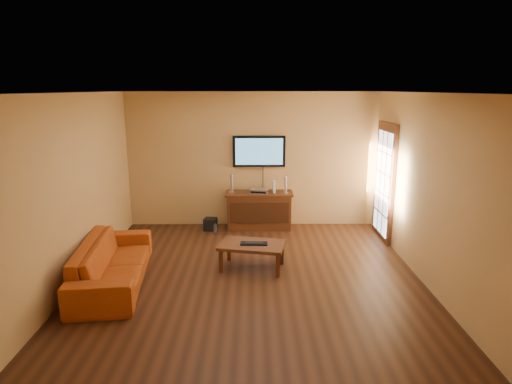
{
  "coord_description": "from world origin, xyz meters",
  "views": [
    {
      "loc": [
        0.03,
        -6.02,
        2.75
      ],
      "look_at": [
        0.07,
        0.8,
        1.1
      ],
      "focal_mm": 30.0,
      "sensor_mm": 36.0,
      "label": 1
    }
  ],
  "objects_px": {
    "coffee_table": "(252,247)",
    "keyboard": "(254,243)",
    "sofa": "(112,255)",
    "subwoofer": "(210,224)",
    "speaker_right": "(285,185)",
    "av_receiver": "(260,191)",
    "media_console": "(259,210)",
    "television": "(259,151)",
    "speaker_left": "(232,184)",
    "bottle": "(215,229)",
    "game_console": "(274,187)"
  },
  "relations": [
    {
      "from": "speaker_right",
      "to": "game_console",
      "type": "xyz_separation_m",
      "value": [
        -0.22,
        0.04,
        -0.03
      ]
    },
    {
      "from": "coffee_table",
      "to": "speaker_left",
      "type": "height_order",
      "value": "speaker_left"
    },
    {
      "from": "sofa",
      "to": "av_receiver",
      "type": "xyz_separation_m",
      "value": [
        2.15,
        2.46,
        0.36
      ]
    },
    {
      "from": "media_console",
      "to": "coffee_table",
      "type": "xyz_separation_m",
      "value": [
        -0.14,
        -1.99,
        -0.02
      ]
    },
    {
      "from": "television",
      "to": "speaker_left",
      "type": "bearing_deg",
      "value": -161.32
    },
    {
      "from": "media_console",
      "to": "game_console",
      "type": "bearing_deg",
      "value": 1.88
    },
    {
      "from": "media_console",
      "to": "bottle",
      "type": "bearing_deg",
      "value": -155.65
    },
    {
      "from": "sofa",
      "to": "bottle",
      "type": "xyz_separation_m",
      "value": [
        1.29,
        2.12,
        -0.32
      ]
    },
    {
      "from": "media_console",
      "to": "sofa",
      "type": "relative_size",
      "value": 0.61
    },
    {
      "from": "media_console",
      "to": "speaker_left",
      "type": "height_order",
      "value": "speaker_left"
    },
    {
      "from": "bottle",
      "to": "sofa",
      "type": "bearing_deg",
      "value": -121.26
    },
    {
      "from": "coffee_table",
      "to": "sofa",
      "type": "height_order",
      "value": "sofa"
    },
    {
      "from": "speaker_right",
      "to": "av_receiver",
      "type": "bearing_deg",
      "value": -178.61
    },
    {
      "from": "sofa",
      "to": "speaker_right",
      "type": "distance_m",
      "value": 3.66
    },
    {
      "from": "speaker_right",
      "to": "keyboard",
      "type": "height_order",
      "value": "speaker_right"
    },
    {
      "from": "media_console",
      "to": "television",
      "type": "relative_size",
      "value": 1.27
    },
    {
      "from": "speaker_right",
      "to": "subwoofer",
      "type": "height_order",
      "value": "speaker_right"
    },
    {
      "from": "av_receiver",
      "to": "subwoofer",
      "type": "bearing_deg",
      "value": -163.31
    },
    {
      "from": "speaker_right",
      "to": "game_console",
      "type": "distance_m",
      "value": 0.23
    },
    {
      "from": "game_console",
      "to": "keyboard",
      "type": "xyz_separation_m",
      "value": [
        -0.4,
        -2.02,
        -0.44
      ]
    },
    {
      "from": "bottle",
      "to": "keyboard",
      "type": "height_order",
      "value": "keyboard"
    },
    {
      "from": "sofa",
      "to": "speaker_right",
      "type": "height_order",
      "value": "speaker_right"
    },
    {
      "from": "television",
      "to": "keyboard",
      "type": "xyz_separation_m",
      "value": [
        -0.11,
        -2.22,
        -1.12
      ]
    },
    {
      "from": "sofa",
      "to": "coffee_table",
      "type": "bearing_deg",
      "value": -82.3
    },
    {
      "from": "speaker_right",
      "to": "subwoofer",
      "type": "xyz_separation_m",
      "value": [
        -1.49,
        -0.08,
        -0.77
      ]
    },
    {
      "from": "coffee_table",
      "to": "av_receiver",
      "type": "height_order",
      "value": "av_receiver"
    },
    {
      "from": "sofa",
      "to": "av_receiver",
      "type": "height_order",
      "value": "sofa"
    },
    {
      "from": "coffee_table",
      "to": "speaker_right",
      "type": "bearing_deg",
      "value": 71.42
    },
    {
      "from": "coffee_table",
      "to": "sofa",
      "type": "distance_m",
      "value": 2.07
    },
    {
      "from": "speaker_left",
      "to": "speaker_right",
      "type": "relative_size",
      "value": 1.1
    },
    {
      "from": "television",
      "to": "bottle",
      "type": "relative_size",
      "value": 4.82
    },
    {
      "from": "sofa",
      "to": "speaker_right",
      "type": "bearing_deg",
      "value": -53.88
    },
    {
      "from": "speaker_right",
      "to": "av_receiver",
      "type": "relative_size",
      "value": 0.93
    },
    {
      "from": "speaker_left",
      "to": "subwoofer",
      "type": "bearing_deg",
      "value": -161.74
    },
    {
      "from": "television",
      "to": "bottle",
      "type": "bearing_deg",
      "value": -144.93
    },
    {
      "from": "sofa",
      "to": "speaker_right",
      "type": "relative_size",
      "value": 6.69
    },
    {
      "from": "speaker_right",
      "to": "coffee_table",
      "type": "bearing_deg",
      "value": -108.58
    },
    {
      "from": "coffee_table",
      "to": "bottle",
      "type": "xyz_separation_m",
      "value": [
        -0.72,
        1.6,
        -0.25
      ]
    },
    {
      "from": "subwoofer",
      "to": "keyboard",
      "type": "distance_m",
      "value": 2.1
    },
    {
      "from": "keyboard",
      "to": "speaker_left",
      "type": "bearing_deg",
      "value": 102.2
    },
    {
      "from": "television",
      "to": "game_console",
      "type": "height_order",
      "value": "television"
    },
    {
      "from": "media_console",
      "to": "av_receiver",
      "type": "bearing_deg",
      "value": -81.72
    },
    {
      "from": "speaker_left",
      "to": "speaker_right",
      "type": "xyz_separation_m",
      "value": [
        1.07,
        -0.06,
        -0.02
      ]
    },
    {
      "from": "speaker_right",
      "to": "speaker_left",
      "type": "bearing_deg",
      "value": 176.85
    },
    {
      "from": "bottle",
      "to": "game_console",
      "type": "bearing_deg",
      "value": 19.0
    },
    {
      "from": "subwoofer",
      "to": "sofa",
      "type": "bearing_deg",
      "value": -107.16
    },
    {
      "from": "coffee_table",
      "to": "keyboard",
      "type": "distance_m",
      "value": 0.08
    },
    {
      "from": "keyboard",
      "to": "subwoofer",
      "type": "bearing_deg",
      "value": 114.61
    },
    {
      "from": "sofa",
      "to": "subwoofer",
      "type": "bearing_deg",
      "value": -32.78
    },
    {
      "from": "game_console",
      "to": "bottle",
      "type": "xyz_separation_m",
      "value": [
        -1.15,
        -0.4,
        -0.76
      ]
    }
  ]
}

